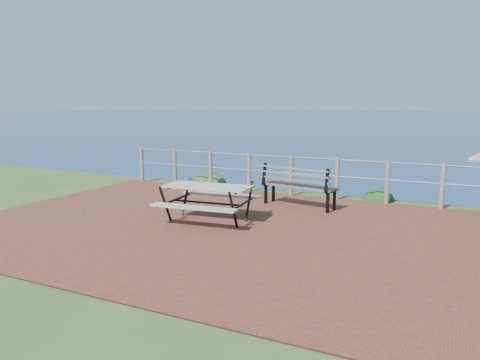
# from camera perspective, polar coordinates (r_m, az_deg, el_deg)

# --- Properties ---
(ground) EXTENTS (10.00, 7.00, 0.12)m
(ground) POSITION_cam_1_polar(r_m,az_deg,el_deg) (8.73, -1.48, -5.84)
(ground) COLOR brown
(ground) RESTS_ON ground
(ocean) EXTENTS (1200.00, 1200.00, 0.00)m
(ocean) POSITION_cam_1_polar(r_m,az_deg,el_deg) (207.49, 25.62, 7.93)
(ocean) COLOR #15577F
(ocean) RESTS_ON ground
(safety_railing) EXTENTS (9.40, 0.10, 1.00)m
(safety_railing) POSITION_cam_1_polar(r_m,az_deg,el_deg) (11.62, 6.27, 0.85)
(safety_railing) COLOR #6B5B4C
(safety_railing) RESTS_ON ground
(picnic_table) EXTENTS (1.73, 1.44, 0.70)m
(picnic_table) POSITION_cam_1_polar(r_m,az_deg,el_deg) (9.06, -3.93, -2.36)
(picnic_table) COLOR #9E988D
(picnic_table) RESTS_ON ground
(park_bench) EXTENTS (1.73, 0.72, 0.95)m
(park_bench) POSITION_cam_1_polar(r_m,az_deg,el_deg) (10.33, 7.25, 0.03)
(park_bench) COLOR brown
(park_bench) RESTS_ON ground
(shrub_lip_west) EXTENTS (0.83, 0.83, 0.59)m
(shrub_lip_west) POSITION_cam_1_polar(r_m,az_deg,el_deg) (13.47, -3.38, -0.39)
(shrub_lip_west) COLOR #27501E
(shrub_lip_west) RESTS_ON ground
(shrub_lip_east) EXTENTS (0.67, 0.67, 0.37)m
(shrub_lip_east) POSITION_cam_1_polar(r_m,az_deg,el_deg) (11.63, 16.70, -2.36)
(shrub_lip_east) COLOR #1A3B12
(shrub_lip_east) RESTS_ON ground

